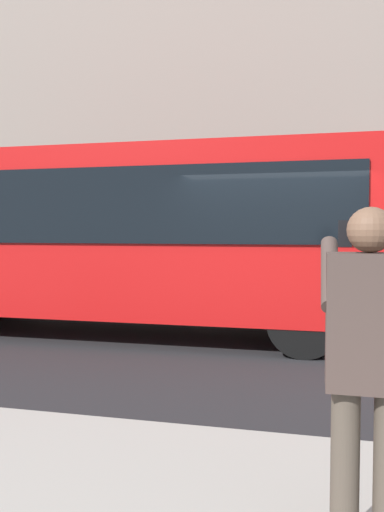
{
  "coord_description": "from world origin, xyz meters",
  "views": [
    {
      "loc": [
        -0.57,
        7.5,
        1.74
      ],
      "look_at": [
        1.37,
        -0.52,
        1.33
      ],
      "focal_mm": 36.07,
      "sensor_mm": 36.0,
      "label": 1
    }
  ],
  "objects": [
    {
      "name": "red_bus",
      "position": [
        2.6,
        -0.68,
        1.68
      ],
      "size": [
        9.05,
        2.54,
        3.08
      ],
      "color": "red",
      "rests_on": "ground_plane"
    },
    {
      "name": "ground_plane",
      "position": [
        0.0,
        0.0,
        0.0
      ],
      "size": [
        60.0,
        60.0,
        0.0
      ],
      "primitive_type": "plane",
      "color": "#232326"
    },
    {
      "name": "building_facade_far",
      "position": [
        -0.02,
        -6.8,
        5.99
      ],
      "size": [
        28.0,
        1.55,
        12.0
      ],
      "color": "gray",
      "rests_on": "ground_plane"
    },
    {
      "name": "pedestrian_photographer",
      "position": [
        -0.82,
        4.92,
        1.14
      ],
      "size": [
        0.53,
        0.52,
        1.7
      ],
      "color": "#4C4238",
      "rests_on": "sidewalk_curb"
    }
  ]
}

